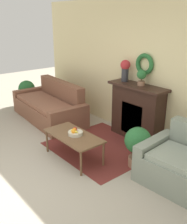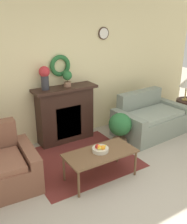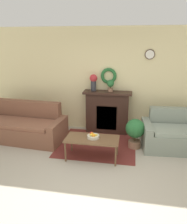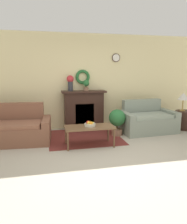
% 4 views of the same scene
% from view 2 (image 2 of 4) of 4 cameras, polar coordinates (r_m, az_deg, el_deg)
% --- Properties ---
extents(ground_plane, '(16.00, 16.00, 0.00)m').
position_cam_2_polar(ground_plane, '(3.77, 13.54, -19.89)').
color(ground_plane, '#ADA38E').
extents(floor_rug, '(1.80, 1.64, 0.01)m').
position_cam_2_polar(floor_rug, '(4.71, -2.97, -10.16)').
color(floor_rug, maroon).
rests_on(floor_rug, ground_plane).
extents(wall_back, '(6.80, 0.15, 2.70)m').
position_cam_2_polar(wall_back, '(5.16, -6.50, 8.72)').
color(wall_back, beige).
rests_on(wall_back, ground_plane).
extents(fireplace, '(1.24, 0.41, 1.11)m').
position_cam_2_polar(fireplace, '(5.17, -6.18, -0.42)').
color(fireplace, '#331E16').
rests_on(fireplace, ground_plane).
extents(loveseat_right, '(1.54, 1.01, 0.86)m').
position_cam_2_polar(loveseat_right, '(5.67, 12.08, -1.60)').
color(loveseat_right, gray).
rests_on(loveseat_right, ground_plane).
extents(coffee_table, '(1.10, 0.54, 0.45)m').
position_cam_2_polar(coffee_table, '(4.02, 1.50, -9.30)').
color(coffee_table, brown).
rests_on(coffee_table, ground_plane).
extents(fruit_bowl, '(0.25, 0.25, 0.12)m').
position_cam_2_polar(fruit_bowl, '(4.00, 1.47, -8.02)').
color(fruit_bowl, beige).
rests_on(fruit_bowl, coffee_table).
extents(side_table_by_loveseat, '(0.54, 0.54, 0.53)m').
position_cam_2_polar(side_table_by_loveseat, '(6.53, 19.71, 0.27)').
color(side_table_by_loveseat, '#331E16').
rests_on(side_table_by_loveseat, ground_plane).
extents(table_lamp, '(0.34, 0.34, 0.52)m').
position_cam_2_polar(table_lamp, '(6.32, 19.68, 6.03)').
color(table_lamp, '#B28E42').
rests_on(table_lamp, side_table_by_loveseat).
extents(vase_on_mantel_left, '(0.20, 0.20, 0.43)m').
position_cam_2_polar(vase_on_mantel_left, '(4.80, -10.60, 7.68)').
color(vase_on_mantel_left, '#2D2D33').
rests_on(vase_on_mantel_left, fireplace).
extents(potted_plant_on_mantel, '(0.18, 0.18, 0.30)m').
position_cam_2_polar(potted_plant_on_mantel, '(4.97, -5.72, 7.52)').
color(potted_plant_on_mantel, '#8E664C').
rests_on(potted_plant_on_mantel, fireplace).
extents(potted_plant_floor_by_loveseat, '(0.44, 0.44, 0.69)m').
position_cam_2_polar(potted_plant_floor_by_loveseat, '(4.94, 5.78, -3.26)').
color(potted_plant_floor_by_loveseat, '#8E664C').
rests_on(potted_plant_floor_by_loveseat, ground_plane).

